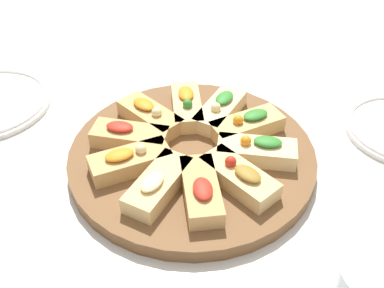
{
  "coord_description": "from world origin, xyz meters",
  "views": [
    {
      "loc": [
        0.11,
        -0.59,
        0.55
      ],
      "look_at": [
        0.0,
        0.0,
        0.04
      ],
      "focal_mm": 42.0,
      "sensor_mm": 36.0,
      "label": 1
    }
  ],
  "objects": [
    {
      "name": "focaccia_slice_1",
      "position": [
        -0.09,
        0.07,
        0.04
      ],
      "size": [
        0.14,
        0.12,
        0.05
      ],
      "color": "tan",
      "rests_on": "serving_board"
    },
    {
      "name": "focaccia_slice_8",
      "position": [
        0.09,
        0.07,
        0.04
      ],
      "size": [
        0.14,
        0.12,
        0.05
      ],
      "color": "tan",
      "rests_on": "serving_board"
    },
    {
      "name": "focaccia_slice_4",
      "position": [
        -0.03,
        -0.11,
        0.04
      ],
      "size": [
        0.09,
        0.14,
        0.04
      ],
      "color": "#DBB775",
      "rests_on": "serving_board"
    },
    {
      "name": "focaccia_slice_0",
      "position": [
        -0.03,
        0.11,
        0.04
      ],
      "size": [
        0.09,
        0.14,
        0.05
      ],
      "color": "#DBB775",
      "rests_on": "serving_board"
    },
    {
      "name": "serving_board",
      "position": [
        0.0,
        0.0,
        0.01
      ],
      "size": [
        0.44,
        0.44,
        0.03
      ],
      "primitive_type": "cylinder",
      "color": "brown",
      "rests_on": "ground_plane"
    },
    {
      "name": "focaccia_slice_3",
      "position": [
        -0.09,
        -0.06,
        0.04
      ],
      "size": [
        0.14,
        0.12,
        0.05
      ],
      "color": "tan",
      "rests_on": "serving_board"
    },
    {
      "name": "focaccia_slice_2",
      "position": [
        -0.11,
        0.0,
        0.04
      ],
      "size": [
        0.14,
        0.06,
        0.04
      ],
      "color": "tan",
      "rests_on": "serving_board"
    },
    {
      "name": "focaccia_slice_7",
      "position": [
        0.11,
        0.0,
        0.04
      ],
      "size": [
        0.14,
        0.06,
        0.05
      ],
      "color": "#E5C689",
      "rests_on": "serving_board"
    },
    {
      "name": "focaccia_slice_6",
      "position": [
        0.09,
        -0.07,
        0.04
      ],
      "size": [
        0.14,
        0.12,
        0.05
      ],
      "color": "#DBB775",
      "rests_on": "serving_board"
    },
    {
      "name": "ground_plane",
      "position": [
        0.0,
        0.0,
        0.0
      ],
      "size": [
        3.0,
        3.0,
        0.0
      ],
      "primitive_type": "plane",
      "color": "beige"
    },
    {
      "name": "focaccia_slice_9",
      "position": [
        0.04,
        0.11,
        0.04
      ],
      "size": [
        0.09,
        0.14,
        0.05
      ],
      "color": "#E5C689",
      "rests_on": "serving_board"
    },
    {
      "name": "focaccia_slice_5",
      "position": [
        0.03,
        -0.11,
        0.04
      ],
      "size": [
        0.09,
        0.14,
        0.04
      ],
      "color": "tan",
      "rests_on": "serving_board"
    }
  ]
}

